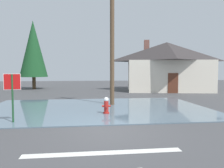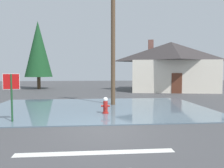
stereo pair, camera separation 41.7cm
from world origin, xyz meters
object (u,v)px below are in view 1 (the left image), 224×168
object	(u,v)px
fire_hydrant	(106,106)
pine_tree_tall_left	(33,49)
stop_sign_near	(12,88)
house	(167,65)
utility_pole	(112,41)

from	to	relation	value
fire_hydrant	pine_tree_tall_left	xyz separation A→B (m)	(-7.28, 16.43, 4.42)
stop_sign_near	fire_hydrant	xyz separation A→B (m)	(4.13, 1.43, -1.07)
stop_sign_near	house	world-z (taller)	house
fire_hydrant	pine_tree_tall_left	bearing A→B (deg)	113.89
utility_pole	house	size ratio (longest dim) A/B	0.75
house	pine_tree_tall_left	xyz separation A→B (m)	(-15.47, 3.37, 2.02)
stop_sign_near	utility_pole	size ratio (longest dim) A/B	0.27
stop_sign_near	utility_pole	distance (m)	6.98
fire_hydrant	house	world-z (taller)	house
utility_pole	house	distance (m)	12.70
fire_hydrant	utility_pole	size ratio (longest dim) A/B	0.11
fire_hydrant	pine_tree_tall_left	distance (m)	18.50
fire_hydrant	house	size ratio (longest dim) A/B	0.08
utility_pole	pine_tree_tall_left	xyz separation A→B (m)	(-7.94, 13.51, 0.72)
utility_pole	pine_tree_tall_left	size ratio (longest dim) A/B	0.96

